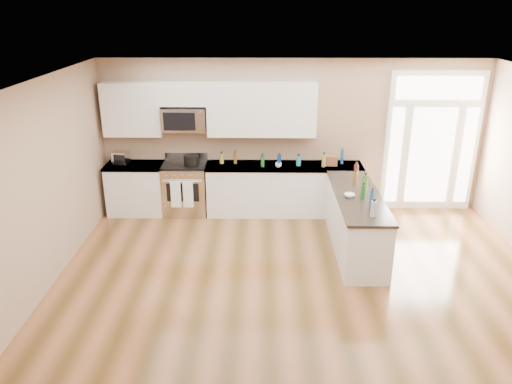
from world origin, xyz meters
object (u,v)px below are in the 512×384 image
at_px(peninsula_cabinet, 356,224).
at_px(kitchen_range, 186,188).
at_px(toaster_oven, 121,158).
at_px(stockpot, 191,160).

relative_size(peninsula_cabinet, kitchen_range, 2.15).
xyz_separation_m(kitchen_range, toaster_oven, (-1.16, 0.04, 0.58)).
bearing_deg(peninsula_cabinet, kitchen_range, 153.49).
height_order(kitchen_range, stockpot, stockpot).
relative_size(peninsula_cabinet, toaster_oven, 8.60).
xyz_separation_m(stockpot, toaster_oven, (-1.30, 0.11, 0.00)).
height_order(stockpot, toaster_oven, toaster_oven).
height_order(peninsula_cabinet, stockpot, stockpot).
relative_size(kitchen_range, toaster_oven, 4.01).
bearing_deg(toaster_oven, kitchen_range, 10.05).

